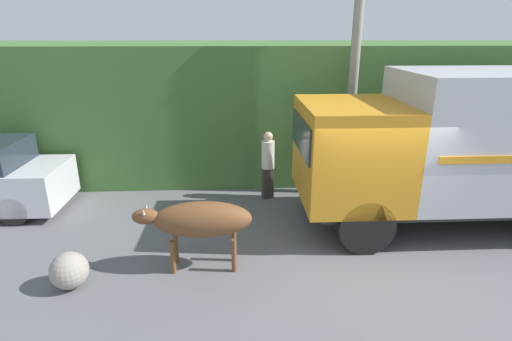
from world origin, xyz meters
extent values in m
plane|color=slate|center=(0.00, 0.00, 0.00)|extent=(60.00, 60.00, 0.00)
cube|color=#426B33|center=(0.00, 6.51, 1.86)|extent=(32.00, 6.52, 3.73)
cube|color=#B2BCAD|center=(-3.98, 4.73, 1.21)|extent=(5.87, 2.40, 2.43)
cube|color=#4C4742|center=(-3.98, 4.73, 2.51)|extent=(6.17, 2.70, 0.16)
cube|color=#2D2D2D|center=(2.10, 0.96, 0.64)|extent=(6.20, 1.99, 0.18)
cube|color=orange|center=(-0.26, 0.96, 1.72)|extent=(2.02, 2.48, 1.99)
cube|color=#232D38|center=(-1.29, 0.96, 2.08)|extent=(0.04, 2.11, 0.70)
cube|color=#BCBCC1|center=(3.11, 0.96, 2.03)|extent=(4.72, 2.48, 2.61)
cylinder|color=black|center=(-0.16, -0.01, 0.55)|extent=(1.09, 0.55, 1.09)
ellipsoid|color=brown|center=(-3.21, -0.51, 0.95)|extent=(1.73, 0.64, 0.64)
ellipsoid|color=brown|center=(-4.20, -0.51, 1.03)|extent=(0.48, 0.28, 0.28)
cone|color=#B7AD93|center=(-4.20, -0.62, 1.17)|extent=(0.06, 0.06, 0.11)
cone|color=#B7AD93|center=(-4.20, -0.40, 1.17)|extent=(0.06, 0.06, 0.11)
cylinder|color=brown|center=(-3.75, -0.69, 0.32)|extent=(0.09, 0.09, 0.63)
cylinder|color=brown|center=(-3.75, -0.33, 0.32)|extent=(0.09, 0.09, 0.63)
cylinder|color=brown|center=(-2.68, -0.69, 0.32)|extent=(0.09, 0.09, 0.63)
cylinder|color=brown|center=(-2.68, -0.33, 0.32)|extent=(0.09, 0.09, 0.63)
cylinder|color=black|center=(-7.52, 1.42, 0.33)|extent=(0.66, 0.28, 0.66)
cube|color=#38332D|center=(-1.82, 2.63, 0.40)|extent=(0.32, 0.26, 0.81)
cylinder|color=silver|center=(-1.82, 2.63, 1.16)|extent=(0.41, 0.41, 0.70)
sphere|color=#DBB28E|center=(-1.82, 2.63, 1.63)|extent=(0.23, 0.23, 0.23)
cylinder|color=gray|center=(0.26, 2.89, 3.29)|extent=(0.23, 0.23, 6.58)
sphere|color=gray|center=(-5.41, -1.01, 0.31)|extent=(0.63, 0.63, 0.63)
camera|label=1|loc=(-2.60, -6.86, 4.07)|focal=28.00mm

